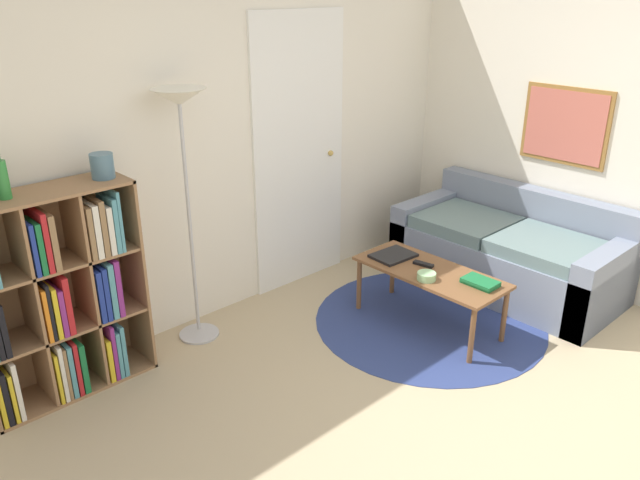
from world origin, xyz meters
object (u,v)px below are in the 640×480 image
bookshelf (54,297)px  bowl (427,276)px  vase_on_shelf (102,166)px  bottle_right (2,179)px  couch (511,252)px  coffee_table (430,276)px  laptop (393,255)px  floor_lamp (182,129)px

bookshelf → bowl: bearing=-27.7°
bookshelf → vase_on_shelf: size_ratio=8.67×
bowl → bottle_right: size_ratio=0.50×
couch → coffee_table: size_ratio=1.61×
coffee_table → laptop: (-0.01, 0.33, 0.06)m
vase_on_shelf → laptop: bearing=-20.8°
bowl → laptop: bearing=72.7°
bookshelf → bowl: (2.04, -1.07, -0.17)m
bookshelf → couch: bookshelf is taller
bookshelf → floor_lamp: 1.23m
laptop → vase_on_shelf: bearing=159.2°
bottle_right → couch: bearing=-17.5°
couch → bottle_right: size_ratio=6.85×
bottle_right → vase_on_shelf: size_ratio=1.76×
bowl → vase_on_shelf: 2.16m
bowl → vase_on_shelf: (-1.66, 1.08, 0.86)m
floor_lamp → laptop: size_ratio=5.37×
bookshelf → couch: size_ratio=0.72×
floor_lamp → laptop: floor_lamp is taller
floor_lamp → couch: 2.76m
couch → bottle_right: 3.65m
couch → vase_on_shelf: vase_on_shelf is taller
bookshelf → bottle_right: (-0.15, 0.00, 0.73)m
coffee_table → bottle_right: size_ratio=4.25×
vase_on_shelf → floor_lamp: bearing=-1.9°
floor_lamp → bowl: floor_lamp is taller
laptop → bottle_right: (-2.31, 0.68, 0.91)m
coffee_table → floor_lamp: bearing=142.2°
floor_lamp → bowl: (1.14, -1.06, -0.99)m
vase_on_shelf → couch: bearing=-20.5°
bowl → vase_on_shelf: vase_on_shelf is taller
coffee_table → bowl: bearing=-152.6°
floor_lamp → coffee_table: floor_lamp is taller
vase_on_shelf → bottle_right: bearing=180.0°
bookshelf → coffee_table: bearing=-24.7°
couch → bottle_right: bearing=162.5°
floor_lamp → bowl: bearing=-42.9°
bookshelf → coffee_table: (2.18, -1.00, -0.24)m
bowl → bottle_right: (-2.19, 1.08, 0.89)m
couch → laptop: (-1.01, 0.37, 0.16)m
coffee_table → laptop: size_ratio=3.39×
couch → coffee_table: bearing=177.7°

